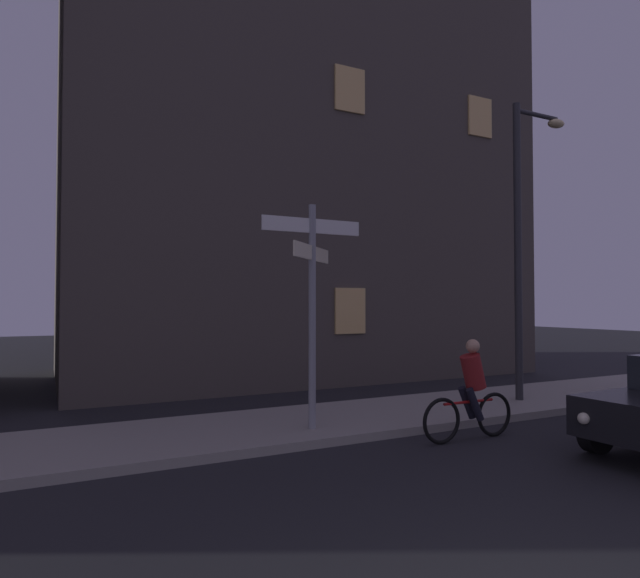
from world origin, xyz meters
TOP-DOWN VIEW (x-y plane):
  - sidewalk_kerb at (0.00, 7.06)m, footprint 40.00×2.66m
  - signpost at (1.37, 6.42)m, footprint 1.78×1.23m
  - street_lamp at (6.66, 6.79)m, footprint 1.54×0.28m
  - cyclist at (3.56, 5.10)m, footprint 1.82×0.32m
  - building_right_block at (4.57, 14.66)m, footprint 13.73×7.95m

SIDE VIEW (x-z plane):
  - sidewalk_kerb at x=0.00m, z-range 0.00..0.14m
  - cyclist at x=3.56m, z-range -0.06..1.55m
  - signpost at x=1.37m, z-range 0.55..4.23m
  - street_lamp at x=6.66m, z-range 0.69..7.07m
  - building_right_block at x=4.57m, z-range 0.00..20.62m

